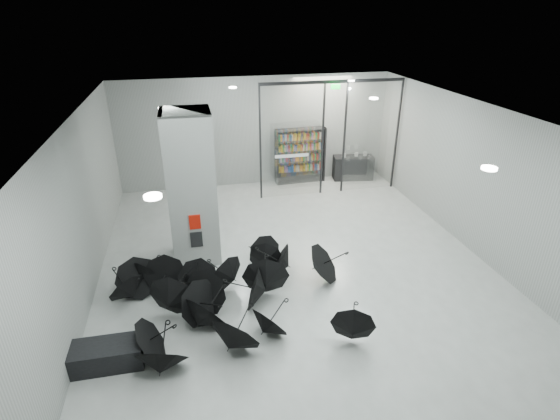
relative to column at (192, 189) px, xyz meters
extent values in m
plane|color=gray|center=(2.50, -2.00, -2.00)|extent=(14.00, 14.00, 0.00)
cube|color=slate|center=(2.50, -2.00, 2.00)|extent=(10.00, 14.00, 0.02)
cube|color=slate|center=(2.50, 5.00, 0.00)|extent=(10.00, 0.02, 4.00)
cube|color=slate|center=(-2.50, -2.00, 0.00)|extent=(0.02, 14.00, 4.00)
cube|color=slate|center=(7.50, -2.00, 0.00)|extent=(0.02, 14.00, 4.00)
cube|color=slate|center=(0.00, 0.00, 0.00)|extent=(1.20, 1.20, 4.00)
cube|color=#A50A07|center=(0.00, -0.62, -0.65)|extent=(0.28, 0.04, 0.38)
cube|color=black|center=(0.00, -0.62, -1.15)|extent=(0.30, 0.03, 0.42)
cube|color=#0CE533|center=(4.90, 3.30, 1.82)|extent=(0.30, 0.06, 0.15)
cube|color=silver|center=(3.50, 3.50, 0.00)|extent=(2.20, 0.02, 3.95)
cube|color=silver|center=(6.40, 3.50, 0.00)|extent=(2.00, 0.02, 3.95)
cube|color=black|center=(2.40, 3.50, 0.00)|extent=(0.06, 0.06, 4.00)
cube|color=black|center=(4.60, 3.50, 0.00)|extent=(0.06, 0.06, 4.00)
cube|color=black|center=(5.40, 3.50, 0.00)|extent=(0.06, 0.06, 4.00)
cube|color=black|center=(7.40, 3.50, 0.00)|extent=(0.06, 0.06, 4.00)
cube|color=black|center=(4.90, 3.50, 1.95)|extent=(5.00, 0.08, 0.10)
cube|color=black|center=(-1.91, -3.65, -1.77)|extent=(1.47, 0.64, 0.47)
cube|color=black|center=(6.26, 4.59, -1.54)|extent=(1.60, 0.83, 0.92)
camera|label=1|loc=(0.02, -10.40, 4.24)|focal=27.64mm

